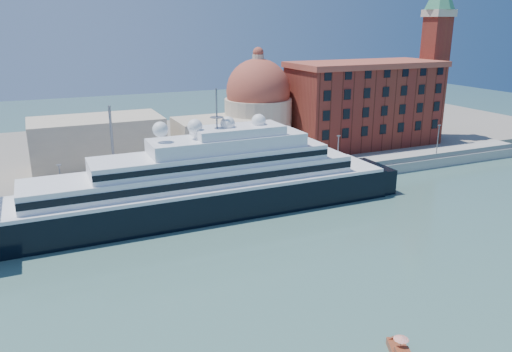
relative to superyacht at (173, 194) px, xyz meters
name	(u,v)px	position (x,y,z in m)	size (l,w,h in m)	color
ground	(283,258)	(11.21, -23.00, -4.83)	(400.00, 400.00, 0.00)	#335956
quay	(211,188)	(11.21, 11.00, -3.58)	(180.00, 10.00, 2.50)	gray
land	(164,148)	(11.21, 52.00, -3.83)	(260.00, 72.00, 2.00)	slate
quay_fence	(218,186)	(11.21, 6.50, -1.73)	(180.00, 0.10, 1.20)	slate
superyacht	(173,194)	(0.00, 0.00, 0.00)	(93.63, 12.98, 27.98)	black
warehouse	(364,103)	(63.21, 29.00, 8.96)	(43.00, 19.00, 23.25)	maroon
campanile	(436,47)	(87.21, 29.00, 23.93)	(8.40, 8.40, 47.00)	maroon
church	(203,122)	(17.59, 34.72, 6.08)	(66.00, 18.00, 25.50)	beige
lamp_posts	(152,157)	(-1.46, 9.27, 5.01)	(120.80, 2.40, 18.00)	slate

